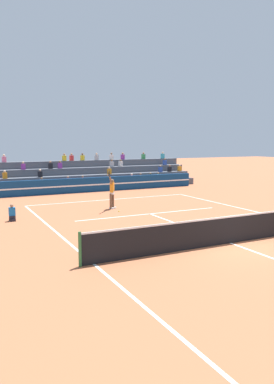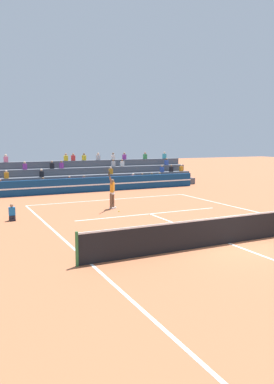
# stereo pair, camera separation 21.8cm
# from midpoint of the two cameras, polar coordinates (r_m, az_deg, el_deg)

# --- Properties ---
(ground_plane) EXTENTS (120.00, 120.00, 0.00)m
(ground_plane) POSITION_cam_midpoint_polar(r_m,az_deg,el_deg) (14.76, 14.25, -7.60)
(ground_plane) COLOR #AD603D
(court_lines) EXTENTS (11.10, 23.90, 0.01)m
(court_lines) POSITION_cam_midpoint_polar(r_m,az_deg,el_deg) (14.76, 14.25, -7.59)
(court_lines) COLOR white
(court_lines) RESTS_ON ground
(tennis_net) EXTENTS (12.00, 0.10, 1.10)m
(tennis_net) POSITION_cam_midpoint_polar(r_m,az_deg,el_deg) (14.63, 14.32, -5.55)
(tennis_net) COLOR #2D6B38
(tennis_net) RESTS_ON ground
(sponsor_banner_wall) EXTENTS (18.00, 0.26, 1.10)m
(sponsor_banner_wall) POSITION_cam_midpoint_polar(r_m,az_deg,el_deg) (28.62, -6.88, 1.10)
(sponsor_banner_wall) COLOR navy
(sponsor_banner_wall) RESTS_ON ground
(bleacher_stand) EXTENTS (20.26, 3.80, 2.83)m
(bleacher_stand) POSITION_cam_midpoint_polar(r_m,az_deg,el_deg) (31.59, -8.75, 2.21)
(bleacher_stand) COLOR #4C515B
(bleacher_stand) RESTS_ON ground
(ball_kid_courtside) EXTENTS (0.30, 0.36, 0.84)m
(ball_kid_courtside) POSITION_cam_midpoint_polar(r_m,az_deg,el_deg) (19.15, -18.19, -3.21)
(ball_kid_courtside) COLOR black
(ball_kid_courtside) RESTS_ON ground
(tennis_player) EXTENTS (0.85, 1.12, 2.31)m
(tennis_player) POSITION_cam_midpoint_polar(r_m,az_deg,el_deg) (21.33, -3.51, 0.03)
(tennis_player) COLOR brown
(tennis_player) RESTS_ON ground
(tennis_ball) EXTENTS (0.07, 0.07, 0.07)m
(tennis_ball) POSITION_cam_midpoint_polar(r_m,az_deg,el_deg) (20.53, -2.45, -2.95)
(tennis_ball) COLOR #C6DB33
(tennis_ball) RESTS_ON ground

